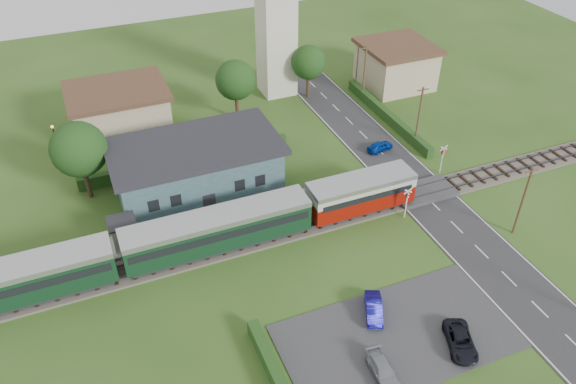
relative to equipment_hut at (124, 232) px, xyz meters
name	(u,v)px	position (x,y,z in m)	size (l,w,h in m)	color
ground	(340,232)	(18.00, -5.20, -1.75)	(120.00, 120.00, 0.00)	#2D4C19
railway_track	(331,218)	(18.00, -3.20, -1.64)	(76.00, 3.20, 0.49)	#4C443D
road	(434,205)	(28.00, -5.20, -1.72)	(6.00, 70.00, 0.05)	#28282B
car_park	(396,336)	(16.50, -17.20, -1.71)	(17.00, 9.00, 0.08)	#333335
crossing_deck	(423,192)	(28.00, -3.20, -1.52)	(6.20, 3.40, 0.45)	#333335
platform	(216,223)	(8.00, 0.00, -1.52)	(30.00, 3.00, 0.45)	gray
equipment_hut	(124,232)	(0.00, 0.00, 0.00)	(2.30, 2.30, 2.55)	beige
station_building	(197,167)	(8.00, 5.79, 0.95)	(16.00, 9.00, 5.30)	#324F52
train	(181,239)	(4.19, -3.20, 0.43)	(43.20, 2.90, 3.40)	#232328
church_tower	(276,13)	(23.00, 22.80, 8.48)	(6.00, 6.00, 17.60)	beige
house_west	(120,111)	(3.00, 19.80, 1.04)	(10.80, 8.80, 5.50)	tan
house_east	(396,64)	(38.00, 18.80, 1.05)	(8.80, 8.80, 5.50)	tan
hedge_carpark	(275,374)	(7.00, -17.20, -1.15)	(0.80, 9.00, 1.20)	#193814
hedge_roadside	(387,116)	(32.20, 10.80, -1.15)	(0.80, 18.00, 1.20)	#193814
hedge_station	(187,161)	(8.00, 10.30, -1.10)	(22.00, 0.80, 1.30)	#193814
tree_a	(79,149)	(-2.00, 8.80, 3.63)	(5.20, 5.20, 8.00)	#332316
tree_b	(236,80)	(16.00, 17.80, 3.27)	(4.60, 4.60, 7.34)	#332316
tree_c	(309,63)	(26.00, 19.80, 2.91)	(4.20, 4.20, 6.78)	#332316
utility_pole_b	(523,200)	(32.20, -11.20, 1.88)	(1.40, 0.22, 7.00)	#473321
utility_pole_c	(419,116)	(32.20, 4.80, 1.88)	(1.40, 0.22, 7.00)	#473321
utility_pole_d	(364,72)	(32.20, 16.80, 1.88)	(1.40, 0.22, 7.00)	#473321
crossing_signal_near	(407,199)	(24.40, -5.61, 0.39)	(0.84, 0.28, 3.28)	silver
crossing_signal_far	(443,155)	(31.60, -0.81, 0.39)	(0.84, 0.28, 3.28)	silver
streetlamp_west	(57,144)	(-4.00, 14.80, 1.29)	(0.30, 0.30, 5.15)	#3F3F47
streetlamp_east	(358,59)	(34.00, 21.80, 1.29)	(0.30, 0.30, 5.15)	#3F3F47
car_on_road	(380,146)	(28.06, 5.26, -1.18)	(1.22, 3.04, 1.04)	#032E99
car_park_blue	(374,308)	(15.97, -14.70, -1.11)	(1.18, 3.39, 1.12)	navy
car_park_silver	(383,370)	(13.85, -19.70, -1.15)	(1.44, 3.55, 1.03)	#90939E
car_park_dark	(460,341)	(20.17, -19.70, -1.13)	(1.80, 3.90, 1.08)	black
pedestrian_near	(280,200)	(14.14, -0.24, -0.55)	(0.54, 0.36, 1.49)	gray
pedestrian_far	(126,241)	(0.02, -0.50, -0.52)	(0.75, 0.59, 1.55)	gray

